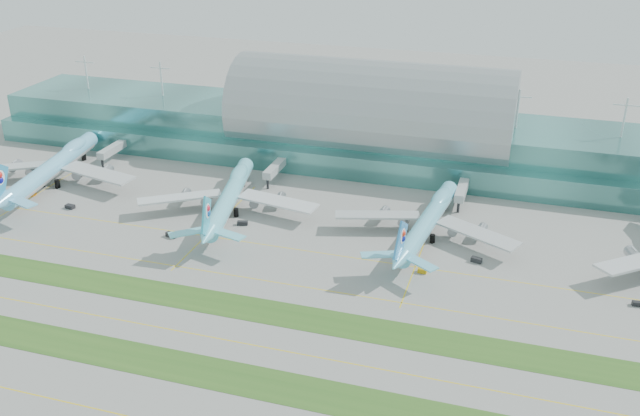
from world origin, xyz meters
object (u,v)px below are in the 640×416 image
(terminal, at_px, (371,128))
(airliner_b, at_px, (230,195))
(airliner_c, at_px, (428,219))
(airliner_a, at_px, (53,166))

(terminal, bearing_deg, airliner_b, -118.56)
(terminal, relative_size, airliner_c, 4.61)
(airliner_b, xyz_separation_m, airliner_c, (72.99, 1.50, -0.23))
(airliner_b, relative_size, airliner_c, 1.03)
(airliner_a, xyz_separation_m, airliner_b, (78.72, -4.13, -0.64))
(terminal, height_order, airliner_b, terminal)
(airliner_a, bearing_deg, terminal, 20.12)
(airliner_a, height_order, airliner_c, airliner_a)
(terminal, relative_size, airliner_b, 4.48)
(airliner_a, height_order, airliner_b, airliner_a)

